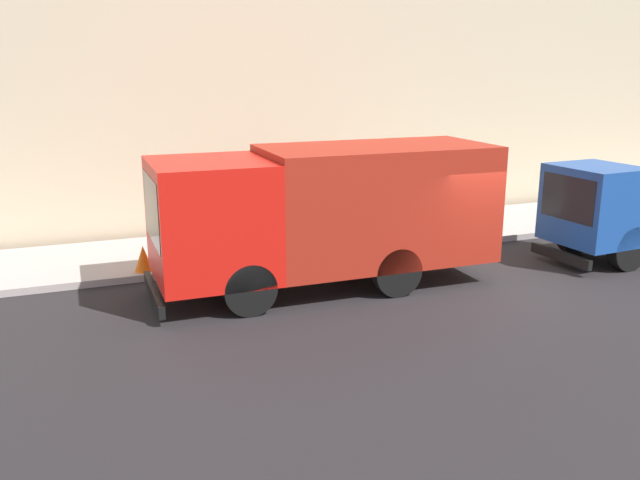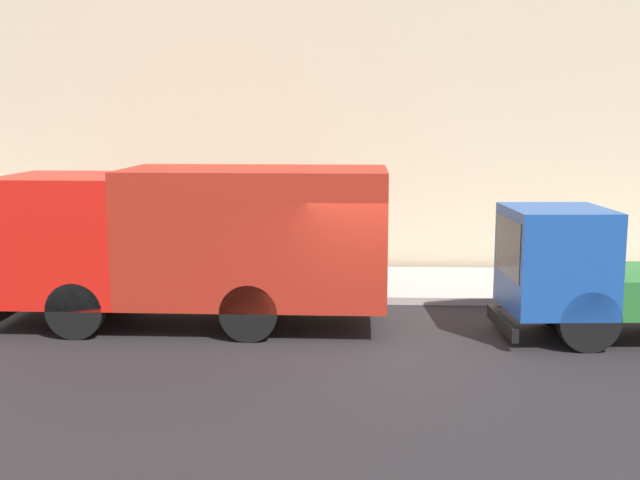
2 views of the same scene
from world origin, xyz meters
The scene contains 8 objects.
ground centered at (0.00, 0.00, 0.00)m, with size 80.00×80.00×0.00m, color black.
sidewalk centered at (4.71, 0.00, 0.08)m, with size 3.42×30.00×0.16m, color #ABA09B.
building_facade centered at (6.92, 0.00, 4.72)m, with size 0.50×30.00×9.43m, color beige.
large_utility_truck centered at (1.27, 3.42, 1.70)m, with size 2.51×7.32×3.00m.
small_flatbed_truck centered at (0.70, -4.37, 1.12)m, with size 2.28×5.62×2.37m.
pedestrian_walking centered at (5.72, 2.99, 1.05)m, with size 0.46×0.46×1.68m.
traffic_cone_orange centered at (3.30, 7.04, 0.45)m, with size 0.41×0.41×0.59m, color orange.
street_sign_post centered at (3.49, 2.42, 1.51)m, with size 0.44×0.08×2.27m.
Camera 2 is at (-13.36, 0.40, 3.99)m, focal length 44.25 mm.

